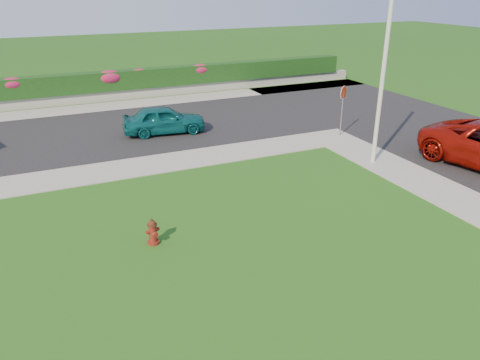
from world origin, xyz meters
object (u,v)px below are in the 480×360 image
utility_pole (382,81)px  stop_sign (343,99)px  fire_hydrant (153,232)px  sedan_teal (164,120)px

utility_pole → stop_sign: 3.84m
fire_hydrant → utility_pole: size_ratio=0.12×
sedan_teal → utility_pole: (6.39, -7.04, 2.53)m
fire_hydrant → utility_pole: utility_pole is taller
stop_sign → fire_hydrant: bearing=-157.5°
utility_pole → stop_sign: (0.88, 3.42, -1.51)m
utility_pole → stop_sign: bearing=75.5°
sedan_teal → stop_sign: bearing=-109.4°
utility_pole → stop_sign: size_ratio=2.77×
sedan_teal → stop_sign: (7.28, -3.62, 1.02)m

